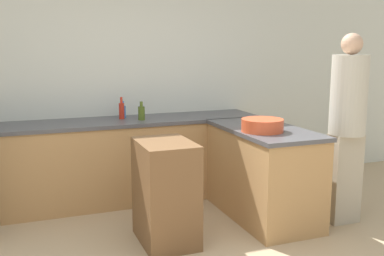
# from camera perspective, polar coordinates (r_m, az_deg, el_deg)

# --- Properties ---
(wall_back) EXTENTS (8.00, 0.06, 2.70)m
(wall_back) POSITION_cam_1_polar(r_m,az_deg,el_deg) (5.32, -8.46, 6.26)
(wall_back) COLOR silver
(wall_back) RESTS_ON ground_plane
(counter_back) EXTENTS (2.86, 0.67, 0.92)m
(counter_back) POSITION_cam_1_polar(r_m,az_deg,el_deg) (5.12, -7.34, -3.96)
(counter_back) COLOR tan
(counter_back) RESTS_ON ground_plane
(counter_peninsula) EXTENTS (0.69, 1.36, 0.92)m
(counter_peninsula) POSITION_cam_1_polar(r_m,az_deg,el_deg) (4.61, 8.96, -5.58)
(counter_peninsula) COLOR tan
(counter_peninsula) RESTS_ON ground_plane
(island_table) EXTENTS (0.46, 0.64, 0.91)m
(island_table) POSITION_cam_1_polar(r_m,az_deg,el_deg) (3.98, -3.38, -8.16)
(island_table) COLOR brown
(island_table) RESTS_ON ground_plane
(mixing_bowl) EXTENTS (0.40, 0.40, 0.12)m
(mixing_bowl) POSITION_cam_1_polar(r_m,az_deg,el_deg) (4.29, 8.92, 0.35)
(mixing_bowl) COLOR #DB512D
(mixing_bowl) RESTS_ON counter_peninsula
(water_bottle_blue) EXTENTS (0.06, 0.06, 0.19)m
(water_bottle_blue) POSITION_cam_1_polar(r_m,az_deg,el_deg) (5.14, -8.75, 2.13)
(water_bottle_blue) COLOR #386BB7
(water_bottle_blue) RESTS_ON counter_back
(olive_oil_bottle) EXTENTS (0.07, 0.07, 0.20)m
(olive_oil_bottle) POSITION_cam_1_polar(r_m,az_deg,el_deg) (4.94, -6.43, 1.95)
(olive_oil_bottle) COLOR #475B1E
(olive_oil_bottle) RESTS_ON counter_back
(hot_sauce_bottle) EXTENTS (0.06, 0.06, 0.25)m
(hot_sauce_bottle) POSITION_cam_1_polar(r_m,az_deg,el_deg) (5.04, -8.93, 2.23)
(hot_sauce_bottle) COLOR red
(hot_sauce_bottle) RESTS_ON counter_back
(person_at_peninsula) EXTENTS (0.34, 0.34, 1.84)m
(person_at_peninsula) POSITION_cam_1_polar(r_m,az_deg,el_deg) (4.55, 19.09, 0.72)
(person_at_peninsula) COLOR #ADA38E
(person_at_peninsula) RESTS_ON ground_plane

